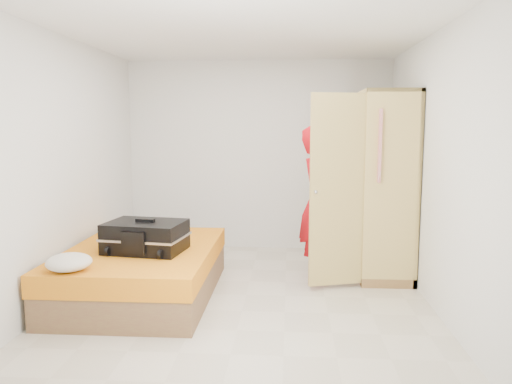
# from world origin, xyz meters

# --- Properties ---
(room) EXTENTS (4.00, 4.02, 2.60)m
(room) POSITION_xyz_m (0.00, 0.00, 1.30)
(room) COLOR beige
(room) RESTS_ON ground
(bed) EXTENTS (1.42, 2.02, 0.50)m
(bed) POSITION_xyz_m (-1.05, -0.07, 0.25)
(bed) COLOR brown
(bed) RESTS_ON ground
(wardrobe) EXTENTS (1.15, 1.34, 2.10)m
(wardrobe) POSITION_xyz_m (1.45, 0.85, 1.00)
(wardrobe) COLOR #E9C771
(wardrobe) RESTS_ON ground
(person) EXTENTS (0.43, 0.64, 1.72)m
(person) POSITION_xyz_m (0.75, 0.58, 0.86)
(person) COLOR #B30B12
(person) RESTS_ON ground
(suitcase) EXTENTS (0.82, 0.65, 0.32)m
(suitcase) POSITION_xyz_m (-0.97, -0.22, 0.64)
(suitcase) COLOR black
(suitcase) RESTS_ON bed
(round_cushion) EXTENTS (0.38, 0.38, 0.15)m
(round_cushion) POSITION_xyz_m (-1.43, -0.90, 0.57)
(round_cushion) COLOR beige
(round_cushion) RESTS_ON bed
(pillow) EXTENTS (0.52, 0.27, 0.09)m
(pillow) POSITION_xyz_m (-1.14, 0.78, 0.55)
(pillow) COLOR beige
(pillow) RESTS_ON bed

